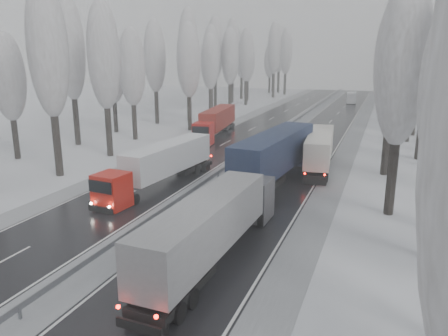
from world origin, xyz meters
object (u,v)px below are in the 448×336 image
Objects in this scene: box_truck_distant at (351,97)px; truck_red_red at (216,121)px; truck_red_white at (162,163)px; truck_cream_box at (320,146)px; truck_blue_box at (279,152)px; truck_grey_tarp at (214,223)px.

box_truck_distant is 53.86m from truck_red_red.
truck_red_white reaches higher than box_truck_distant.
box_truck_distant is at bearing 67.52° from truck_red_red.
truck_cream_box is at bearing -44.04° from truck_red_red.
truck_cream_box is at bearing 73.27° from truck_blue_box.
truck_cream_box is 64.25m from box_truck_distant.
truck_blue_box reaches higher than truck_red_white.
truck_blue_box is 10.60m from truck_red_white.
truck_cream_box is (2.28, 23.67, -0.12)m from truck_grey_tarp.
truck_blue_box is 1.24× the size of truck_cream_box.
truck_blue_box reaches higher than truck_red_red.
truck_red_white is at bearing -86.85° from truck_red_red.
truck_cream_box is 20.45m from truck_red_red.
truck_red_white is (-9.67, 11.78, -0.16)m from truck_grey_tarp.
box_truck_distant is (0.55, 70.89, -1.38)m from truck_blue_box.
truck_grey_tarp is at bearing -100.95° from truck_cream_box.
truck_red_red reaches higher than truck_red_white.
truck_grey_tarp is 0.85× the size of truck_blue_box.
truck_cream_box is 2.09× the size of box_truck_distant.
truck_cream_box reaches higher than truck_red_white.
truck_blue_box is at bearing -117.68° from truck_cream_box.
truck_grey_tarp is 1.02× the size of truck_red_red.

